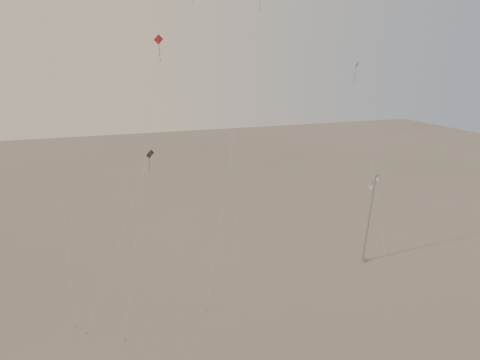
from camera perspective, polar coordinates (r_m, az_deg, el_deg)
name	(u,v)px	position (r m, az deg, el deg)	size (l,w,h in m)	color
ground	(290,314)	(30.01, 7.63, -19.56)	(160.00, 160.00, 0.00)	gray
street_lamp	(370,216)	(36.25, 19.13, -5.23)	(1.51, 0.96, 8.62)	#93979B
kite_1	(249,50)	(31.58, 1.40, 19.25)	(7.23, 7.95, 24.41)	#332D2B
kite_3	(150,120)	(25.27, -13.61, 8.81)	(4.22, 3.71, 19.71)	maroon
kite_4	(362,102)	(41.19, 18.09, 11.25)	(2.44, 11.11, 18.11)	#332D2B
kite_6	(137,193)	(26.73, -15.48, -1.90)	(5.66, 2.02, 12.33)	#332D2B
kite_7	(193,28)	(44.23, -7.17, 21.99)	(3.92, 11.22, 27.08)	maroon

